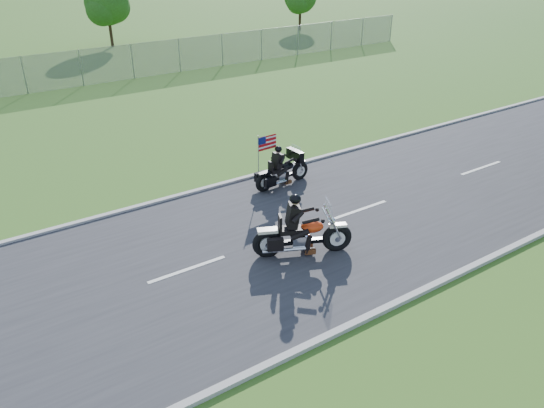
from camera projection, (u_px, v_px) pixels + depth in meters
ground at (252, 248)px, 14.88m from camera, size 420.00×420.00×0.00m
road at (252, 248)px, 14.87m from camera, size 120.00×8.00×0.04m
curb_north at (190, 193)px, 17.85m from camera, size 120.00×0.18×0.12m
curb_south at (347, 327)px, 11.86m from camera, size 120.00×0.18×0.12m
tree_fence_near at (108, 5)px, 38.67m from camera, size 3.52×3.28×4.75m
motorcycle_lead at (301, 236)px, 14.35m from camera, size 2.61×1.42×1.87m
motorcycle_follow at (282, 172)px, 18.24m from camera, size 2.27×0.75×1.89m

